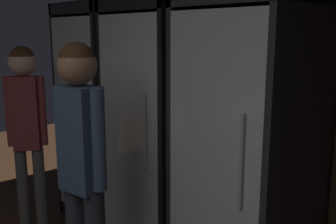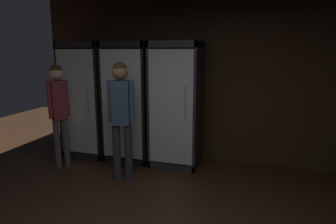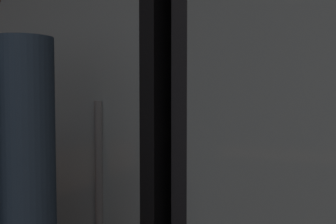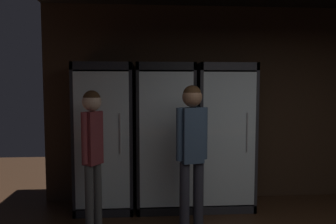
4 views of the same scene
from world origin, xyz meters
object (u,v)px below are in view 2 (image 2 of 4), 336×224
at_px(cooler_left, 131,103).
at_px(shopper_far, 59,103).
at_px(cooler_far_left, 89,100).
at_px(shopper_near, 121,109).
at_px(cooler_center, 177,106).

distance_m(cooler_left, shopper_far, 1.14).
bearing_deg(cooler_far_left, shopper_near, -39.22).
height_order(cooler_far_left, cooler_left, same).
bearing_deg(cooler_center, shopper_far, -155.57).
bearing_deg(shopper_near, cooler_far_left, 140.78).
xyz_separation_m(cooler_left, cooler_center, (0.80, 0.00, -0.00)).
xyz_separation_m(cooler_far_left, shopper_near, (1.05, -0.86, 0.07)).
bearing_deg(cooler_far_left, shopper_far, -93.81).
relative_size(cooler_center, shopper_near, 1.17).
bearing_deg(cooler_center, shopper_near, -122.88).
xyz_separation_m(cooler_far_left, cooler_center, (1.60, -0.00, -0.01)).
xyz_separation_m(cooler_left, shopper_far, (-0.85, -0.75, 0.09)).
relative_size(cooler_left, cooler_center, 1.00).
bearing_deg(cooler_left, shopper_far, -138.58).
xyz_separation_m(cooler_center, shopper_far, (-1.65, -0.75, 0.09)).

